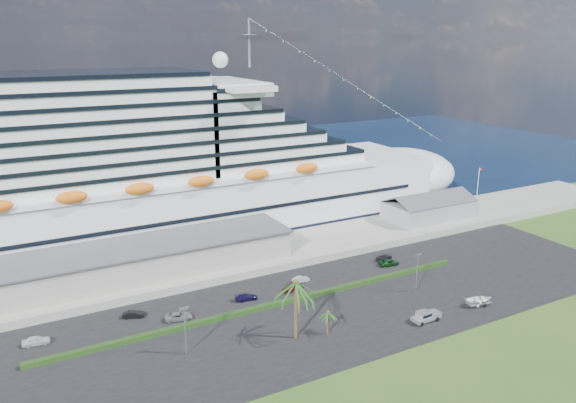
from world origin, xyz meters
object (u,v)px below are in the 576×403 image
cruise_ship (134,177)px  parked_car_3 (246,297)px  boat_trailer (480,300)px  pickup_truck (426,316)px

cruise_ship → parked_car_3: cruise_ship is taller
cruise_ship → boat_trailer: cruise_ship is taller
pickup_truck → boat_trailer: bearing=-0.7°
boat_trailer → cruise_ship: bearing=126.0°
parked_car_3 → pickup_truck: (24.88, -23.33, 0.47)m
cruise_ship → boat_trailer: (48.16, -66.39, -15.39)m
boat_trailer → parked_car_3: bearing=148.3°
parked_car_3 → pickup_truck: pickup_truck is taller
pickup_truck → parked_car_3: bearing=136.8°
pickup_truck → cruise_ship: bearing=117.8°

